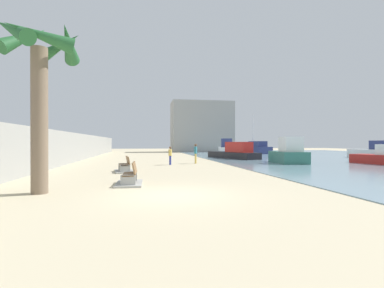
{
  "coord_description": "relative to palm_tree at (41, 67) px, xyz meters",
  "views": [
    {
      "loc": [
        -0.96,
        -9.86,
        1.83
      ],
      "look_at": [
        2.78,
        11.5,
        1.72
      ],
      "focal_mm": 26.65,
      "sensor_mm": 36.0,
      "label": 1
    }
  ],
  "objects": [
    {
      "name": "boat_far_right",
      "position": [
        13.91,
        20.03,
        -3.81
      ],
      "size": [
        4.26,
        7.88,
        1.87
      ],
      "color": "black",
      "rests_on": "water_bay"
    },
    {
      "name": "seawall",
      "position": [
        -2.96,
        16.89,
        -3.15
      ],
      "size": [
        0.8,
        64.0,
        2.74
      ],
      "primitive_type": "cube",
      "color": "#9E9E99",
      "rests_on": "ground"
    },
    {
      "name": "boat_far_left",
      "position": [
        16.2,
        12.07,
        -3.66
      ],
      "size": [
        2.69,
        4.36,
        2.29
      ],
      "color": "#337060",
      "rests_on": "water_bay"
    },
    {
      "name": "person_walking",
      "position": [
        5.84,
        12.32,
        -3.66
      ],
      "size": [
        0.3,
        0.48,
        1.51
      ],
      "color": "navy",
      "rests_on": "ground"
    },
    {
      "name": "bench_far",
      "position": [
        2.49,
        7.2,
        -4.29
      ],
      "size": [
        1.38,
        2.23,
        0.98
      ],
      "color": "#9E9E99",
      "rests_on": "ground"
    },
    {
      "name": "harbor_building",
      "position": [
        15.32,
        44.89,
        0.44
      ],
      "size": [
        12.0,
        6.0,
        9.93
      ],
      "primitive_type": "cube",
      "color": "#9E9E99",
      "rests_on": "ground"
    },
    {
      "name": "ground_plane",
      "position": [
        4.54,
        16.89,
        -4.52
      ],
      "size": [
        120.0,
        120.0,
        0.0
      ],
      "primitive_type": "plane",
      "color": "#C6B793"
    },
    {
      "name": "boat_outer",
      "position": [
        22.24,
        34.32,
        -3.71
      ],
      "size": [
        3.11,
        8.1,
        6.53
      ],
      "color": "navy",
      "rests_on": "water_bay"
    },
    {
      "name": "water_bay",
      "position": [
        28.54,
        16.89,
        -4.5
      ],
      "size": [
        36.0,
        68.0,
        0.04
      ],
      "primitive_type": "cube",
      "color": "#7A99A8",
      "rests_on": "ground"
    },
    {
      "name": "palm_tree",
      "position": [
        0.0,
        0.0,
        0.0
      ],
      "size": [
        3.04,
        3.15,
        6.54
      ],
      "color": "#7A6651",
      "rests_on": "ground"
    },
    {
      "name": "person_standing",
      "position": [
        8.18,
        13.45,
        -3.51
      ],
      "size": [
        0.31,
        0.47,
        1.73
      ],
      "color": "gold",
      "rests_on": "ground"
    },
    {
      "name": "boat_distant",
      "position": [
        15.99,
        30.18,
        -3.61
      ],
      "size": [
        3.32,
        5.67,
        2.39
      ],
      "color": "white",
      "rests_on": "water_bay"
    },
    {
      "name": "boat_mid_bay",
      "position": [
        29.84,
        17.13,
        -3.74
      ],
      "size": [
        2.97,
        6.29,
        2.02
      ],
      "color": "white",
      "rests_on": "water_bay"
    },
    {
      "name": "bench_near",
      "position": [
        3.04,
        1.73,
        -4.29
      ],
      "size": [
        1.15,
        2.13,
        0.98
      ],
      "color": "#9E9E99",
      "rests_on": "ground"
    }
  ]
}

